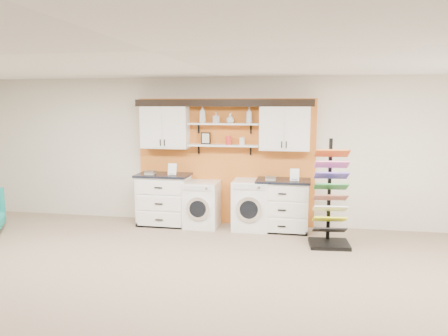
% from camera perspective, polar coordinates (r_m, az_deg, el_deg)
% --- Properties ---
extents(floor, '(10.00, 10.00, 0.00)m').
position_cam_1_polar(floor, '(4.99, -8.57, -19.03)').
color(floor, gray).
rests_on(floor, ground).
extents(ceiling, '(10.00, 10.00, 0.00)m').
position_cam_1_polar(ceiling, '(4.47, -9.37, 14.81)').
color(ceiling, white).
rests_on(ceiling, wall_back).
extents(wall_back, '(10.00, 0.00, 10.00)m').
position_cam_1_polar(wall_back, '(8.36, 0.19, 2.21)').
color(wall_back, beige).
rests_on(wall_back, floor).
extents(accent_panel, '(3.40, 0.07, 2.40)m').
position_cam_1_polar(accent_panel, '(8.35, 0.14, 0.82)').
color(accent_panel, orange).
rests_on(accent_panel, wall_back).
extents(upper_cabinet_left, '(0.90, 0.35, 0.84)m').
position_cam_1_polar(upper_cabinet_left, '(8.41, -7.70, 5.45)').
color(upper_cabinet_left, white).
rests_on(upper_cabinet_left, wall_back).
extents(upper_cabinet_right, '(0.90, 0.35, 0.84)m').
position_cam_1_polar(upper_cabinet_right, '(7.99, 7.95, 5.30)').
color(upper_cabinet_right, white).
rests_on(upper_cabinet_right, wall_back).
extents(shelf_lower, '(1.32, 0.28, 0.03)m').
position_cam_1_polar(shelf_lower, '(8.16, -0.07, 2.97)').
color(shelf_lower, white).
rests_on(shelf_lower, wall_back).
extents(shelf_upper, '(1.32, 0.28, 0.03)m').
position_cam_1_polar(shelf_upper, '(8.13, -0.07, 5.78)').
color(shelf_upper, white).
rests_on(shelf_upper, wall_back).
extents(crown_molding, '(3.30, 0.41, 0.13)m').
position_cam_1_polar(crown_molding, '(8.13, -0.05, 8.59)').
color(crown_molding, black).
rests_on(crown_molding, wall_back).
extents(picture_frame, '(0.18, 0.02, 0.22)m').
position_cam_1_polar(picture_frame, '(8.26, -2.40, 3.91)').
color(picture_frame, black).
rests_on(picture_frame, shelf_lower).
extents(canister_red, '(0.11, 0.11, 0.16)m').
position_cam_1_polar(canister_red, '(8.13, 0.63, 3.63)').
color(canister_red, red).
rests_on(canister_red, shelf_lower).
extents(canister_cream, '(0.10, 0.10, 0.14)m').
position_cam_1_polar(canister_cream, '(8.09, 2.37, 3.53)').
color(canister_cream, silver).
rests_on(canister_cream, shelf_lower).
extents(base_cabinet_left, '(1.00, 0.66, 0.98)m').
position_cam_1_polar(base_cabinet_left, '(8.44, -7.84, -4.07)').
color(base_cabinet_left, white).
rests_on(base_cabinet_left, floor).
extents(base_cabinet_right, '(0.97, 0.66, 0.95)m').
position_cam_1_polar(base_cabinet_right, '(8.04, 7.69, -4.82)').
color(base_cabinet_right, white).
rests_on(base_cabinet_right, floor).
extents(washer, '(0.61, 0.71, 0.86)m').
position_cam_1_polar(washer, '(8.25, -2.88, -4.72)').
color(washer, white).
rests_on(washer, floor).
extents(dryer, '(0.66, 0.71, 0.92)m').
position_cam_1_polar(dryer, '(8.09, 3.57, -4.78)').
color(dryer, white).
rests_on(dryer, floor).
extents(sample_rack, '(0.68, 0.58, 1.74)m').
position_cam_1_polar(sample_rack, '(7.31, 13.66, -5.71)').
color(sample_rack, black).
rests_on(sample_rack, floor).
extents(soap_bottle_a, '(0.12, 0.13, 0.32)m').
position_cam_1_polar(soap_bottle_a, '(8.21, -2.83, 7.01)').
color(soap_bottle_a, silver).
rests_on(soap_bottle_a, shelf_upper).
extents(soap_bottle_b, '(0.13, 0.13, 0.20)m').
position_cam_1_polar(soap_bottle_b, '(8.15, -1.04, 6.58)').
color(soap_bottle_b, silver).
rests_on(soap_bottle_b, shelf_upper).
extents(soap_bottle_c, '(0.16, 0.16, 0.18)m').
position_cam_1_polar(soap_bottle_c, '(8.10, 0.81, 6.52)').
color(soap_bottle_c, silver).
rests_on(soap_bottle_c, shelf_upper).
extents(soap_bottle_d, '(0.16, 0.16, 0.30)m').
position_cam_1_polar(soap_bottle_d, '(8.05, 3.31, 6.90)').
color(soap_bottle_d, silver).
rests_on(soap_bottle_d, shelf_upper).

